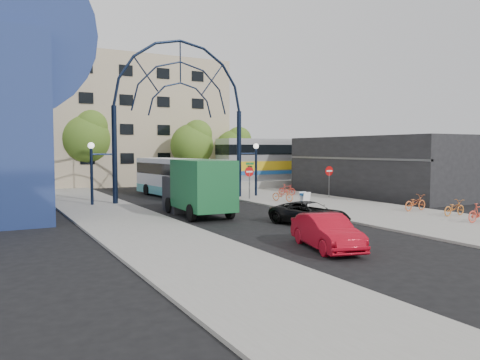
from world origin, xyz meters
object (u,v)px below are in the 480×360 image
tree_north_c (235,146)px  green_truck (197,188)px  train_car (322,159)px  bike_far_a (415,203)px  red_sedan (327,232)px  stop_sign (249,175)px  street_name_sign (250,172)px  gateway_arch (181,88)px  city_bus (178,177)px  bike_far_b (479,213)px  bike_far_c (454,208)px  do_not_enter_sign (329,174)px  tree_north_b (86,136)px  bike_near_a (283,195)px  black_suv (310,214)px  tree_north_a (193,143)px  sandwich_board (305,197)px  bike_near_b (287,190)px

tree_north_c → green_truck: size_ratio=0.97×
train_car → bike_far_a: bearing=-114.5°
red_sedan → bike_far_a: size_ratio=2.20×
stop_sign → street_name_sign: size_ratio=0.89×
red_sedan → gateway_arch: bearing=100.2°
city_bus → bike_far_b: 22.19m
tree_north_c → bike_far_c: (-1.56, -29.57, -3.69)m
bike_far_c → do_not_enter_sign: bearing=-4.2°
tree_north_b → tree_north_c: tree_north_b is taller
bike_near_a → bike_far_c: bike_near_a is taller
red_sedan → bike_far_a: bearing=40.3°
bike_far_a → black_suv: bearing=91.2°
do_not_enter_sign → tree_north_a: tree_north_a is taller
bike_near_a → tree_north_a: bearing=68.4°
sandwich_board → tree_north_a: tree_north_a is taller
black_suv → bike_far_a: black_suv is taller
tree_north_b → bike_near_b: tree_north_b is taller
gateway_arch → train_car: gateway_arch is taller
street_name_sign → black_suv: (-3.55, -12.33, -1.52)m
green_truck → city_bus: bearing=77.6°
train_car → city_bus: (-19.27, -5.55, -1.24)m
black_suv → city_bus: bearing=78.6°
street_name_sign → tree_north_c: bearing=65.7°
tree_north_b → green_truck: bearing=-85.6°
street_name_sign → bike_far_c: 15.30m
gateway_arch → stop_sign: 8.37m
tree_north_c → green_truck: 25.99m
tree_north_b → gateway_arch: bearing=-76.3°
red_sedan → bike_far_c: bearing=28.9°
bike_near_b → black_suv: bearing=-151.9°
street_name_sign → bike_far_b: (4.40, -16.45, -1.51)m
stop_sign → bike_far_a: stop_sign is taller
tree_north_c → bike_near_a: bearing=-107.9°
tree_north_b → stop_sign: bearing=-64.2°
street_name_sign → sandwich_board: (0.40, -6.62, -1.39)m
tree_north_b → black_suv: 30.53m
sandwich_board → tree_north_c: 23.17m
bike_far_b → train_car: bearing=-18.7°
black_suv → green_truck: bearing=106.8°
bike_near_b → bike_far_a: size_ratio=0.80×
tree_north_a → green_truck: tree_north_a is taller
street_name_sign → tree_north_a: size_ratio=0.40×
tree_north_c → black_suv: bearing=-110.7°
tree_north_c → bike_far_c: bearing=-93.0°
tree_north_a → bike_far_a: (4.29, -24.93, -3.98)m
street_name_sign → red_sedan: (-6.54, -17.34, -1.44)m
tree_north_c → gateway_arch: bearing=-131.0°
train_car → bike_far_c: (-9.44, -23.64, -2.32)m
do_not_enter_sign → street_name_sign: 6.36m
sandwich_board → train_car: size_ratio=0.04×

